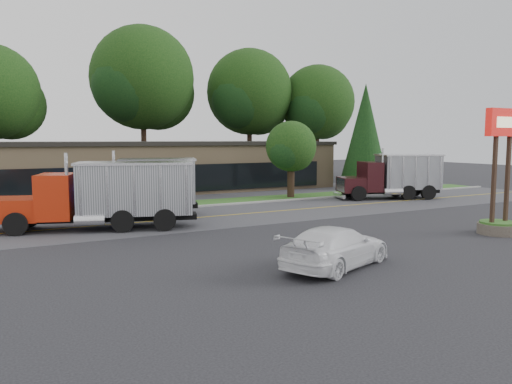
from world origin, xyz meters
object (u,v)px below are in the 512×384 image
dump_truck_red (109,193)px  dump_truck_blue (140,186)px  bilo_sign (500,192)px  rally_car (336,247)px  dump_truck_maroon (395,175)px

dump_truck_red → dump_truck_blue: (2.59, 3.53, -0.01)m
bilo_sign → rally_car: size_ratio=1.18×
dump_truck_red → dump_truck_blue: same height
rally_car → dump_truck_red: bearing=3.3°
dump_truck_maroon → rally_car: size_ratio=1.58×
dump_truck_maroon → rally_car: dump_truck_maroon is taller
dump_truck_red → rally_car: 12.75m
bilo_sign → dump_truck_maroon: bearing=65.4°
rally_car → dump_truck_maroon: bearing=-71.0°
bilo_sign → dump_truck_red: size_ratio=0.60×
dump_truck_red → dump_truck_blue: 4.38m
bilo_sign → dump_truck_maroon: size_ratio=0.75×
dump_truck_blue → bilo_sign: bearing=152.2°
bilo_sign → dump_truck_red: 19.05m
dump_truck_red → dump_truck_maroon: (21.94, 2.62, -0.01)m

